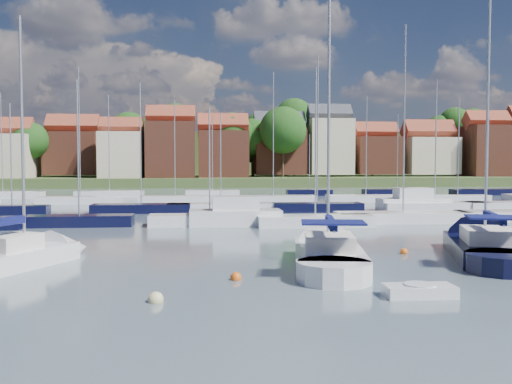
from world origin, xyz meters
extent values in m
plane|color=#44535C|center=(0.00, 40.00, 0.00)|extent=(260.00, 260.00, 0.00)
cube|color=silver|center=(-16.47, 3.78, 0.25)|extent=(4.73, 6.28, 1.20)
cone|color=silver|center=(-14.87, 7.03, 0.25)|extent=(3.42, 3.60, 2.42)
cube|color=silver|center=(-16.65, 3.41, 1.20)|extent=(2.59, 2.92, 0.70)
cylinder|color=#B2B2B7|center=(-16.30, 4.14, 6.23)|extent=(0.14, 0.14, 10.76)
cube|color=silver|center=(-2.09, 2.57, 0.25)|extent=(4.28, 7.82, 1.20)
cone|color=silver|center=(-1.32, 7.14, 0.25)|extent=(3.64, 4.07, 3.09)
cylinder|color=silver|center=(-2.71, -1.09, 0.25)|extent=(3.56, 3.56, 1.20)
cube|color=silver|center=(-2.17, 2.06, 1.20)|extent=(2.65, 3.40, 0.70)
cylinder|color=#B2B2B7|center=(-2.00, 3.07, 7.71)|extent=(0.14, 0.14, 13.73)
cylinder|color=#B2B2B7|center=(-2.35, 1.04, 2.05)|extent=(0.78, 4.08, 0.10)
cube|color=#0E124A|center=(-2.35, 1.04, 2.20)|extent=(0.95, 3.91, 0.35)
cube|color=#0E124A|center=(-2.57, -0.28, 2.35)|extent=(2.90, 2.26, 0.08)
cube|color=black|center=(6.49, 4.06, 0.25)|extent=(5.75, 8.82, 1.20)
cone|color=black|center=(8.06, 8.91, 0.25)|extent=(4.46, 4.82, 3.40)
cylinder|color=black|center=(5.23, 0.17, 0.25)|extent=(4.28, 4.28, 1.20)
cube|color=silver|center=(6.31, 3.52, 1.20)|extent=(3.31, 3.97, 0.70)
cylinder|color=#B2B2B7|center=(6.66, 4.60, 8.58)|extent=(0.14, 0.14, 15.47)
cylinder|color=#B2B2B7|center=(5.96, 2.44, 2.05)|extent=(1.49, 4.35, 0.10)
cube|color=#0E124A|center=(5.96, 2.44, 2.20)|extent=(1.61, 4.19, 0.35)
cube|color=#0E124A|center=(5.51, 1.04, 2.35)|extent=(3.38, 2.83, 0.08)
cube|color=silver|center=(-0.23, -3.80, 0.18)|extent=(2.54, 1.22, 0.49)
cylinder|color=silver|center=(-0.23, -3.80, 0.32)|extent=(1.17, 1.17, 0.32)
sphere|color=beige|center=(-9.65, -3.65, 0.00)|extent=(0.54, 0.54, 0.54)
sphere|color=#D85914|center=(-6.62, -0.19, 0.00)|extent=(0.46, 0.46, 0.46)
sphere|color=#D85914|center=(2.68, 5.54, 0.00)|extent=(0.42, 0.42, 0.42)
cube|color=black|center=(-17.11, 20.54, 0.35)|extent=(8.01, 2.24, 1.00)
cylinder|color=#B2B2B7|center=(-17.11, 20.54, 5.93)|extent=(0.12, 0.12, 10.16)
cube|color=silver|center=(-7.27, 20.20, 0.35)|extent=(9.22, 2.58, 1.00)
cylinder|color=#B2B2B7|center=(-7.27, 20.20, 4.94)|extent=(0.12, 0.12, 8.18)
cube|color=silver|center=(0.63, 18.61, 0.35)|extent=(8.78, 2.46, 1.00)
cylinder|color=#B2B2B7|center=(0.63, 18.61, 6.38)|extent=(0.12, 0.12, 11.06)
cube|color=silver|center=(8.23, 20.67, 0.35)|extent=(10.79, 3.02, 1.00)
cylinder|color=#B2B2B7|center=(8.23, 20.67, 8.29)|extent=(0.12, 0.12, 14.87)
cube|color=silver|center=(-5.31, 20.00, 0.50)|extent=(7.00, 2.60, 1.40)
cube|color=silver|center=(-5.31, 20.00, 1.60)|extent=(3.50, 2.20, 1.30)
cube|color=black|center=(-25.24, 30.99, 0.35)|extent=(6.54, 1.83, 1.00)
cylinder|color=#B2B2B7|center=(-25.24, 30.99, 5.53)|extent=(0.12, 0.12, 9.37)
cube|color=black|center=(-13.55, 31.64, 0.35)|extent=(9.30, 2.60, 1.00)
cylinder|color=#B2B2B7|center=(-13.55, 31.64, 6.59)|extent=(0.12, 0.12, 11.48)
cube|color=silver|center=(-5.94, 32.01, 0.35)|extent=(10.40, 2.91, 1.00)
cylinder|color=#B2B2B7|center=(-5.94, 32.01, 5.24)|extent=(0.12, 0.12, 8.77)
cube|color=black|center=(3.48, 31.28, 0.35)|extent=(8.80, 2.46, 1.00)
cylinder|color=#B2B2B7|center=(3.48, 31.28, 8.01)|extent=(0.12, 0.12, 14.33)
cube|color=silver|center=(15.40, 31.16, 0.35)|extent=(10.73, 3.00, 1.00)
cylinder|color=#B2B2B7|center=(15.40, 31.16, 6.92)|extent=(0.12, 0.12, 12.14)
cube|color=silver|center=(13.46, 32.00, 0.50)|extent=(7.00, 2.60, 1.40)
cube|color=silver|center=(13.46, 32.00, 1.60)|extent=(3.50, 2.20, 1.30)
cube|color=silver|center=(-21.71, 44.21, 0.35)|extent=(9.71, 2.72, 1.00)
cylinder|color=#B2B2B7|center=(-21.71, 44.21, 8.29)|extent=(0.12, 0.12, 14.88)
cube|color=silver|center=(-10.84, 44.51, 0.35)|extent=(8.49, 2.38, 1.00)
cylinder|color=#B2B2B7|center=(-10.84, 44.51, 6.51)|extent=(0.12, 0.12, 11.31)
cube|color=silver|center=(0.79, 43.78, 0.35)|extent=(10.16, 2.85, 1.00)
cylinder|color=#B2B2B7|center=(0.79, 43.78, 8.15)|extent=(0.12, 0.12, 14.59)
cube|color=silver|center=(12.17, 43.90, 0.35)|extent=(9.53, 2.67, 1.00)
cylinder|color=#B2B2B7|center=(12.17, 43.90, 6.81)|extent=(0.12, 0.12, 11.91)
cube|color=silver|center=(23.16, 42.50, 0.35)|extent=(7.62, 2.13, 1.00)
cylinder|color=#B2B2B7|center=(23.16, 42.50, 6.91)|extent=(0.12, 0.12, 12.13)
cube|color=silver|center=(-34.13, 55.68, 0.35)|extent=(10.37, 2.90, 1.00)
cylinder|color=#B2B2B7|center=(-34.13, 55.68, 7.45)|extent=(0.12, 0.12, 13.20)
cube|color=silver|center=(-20.26, 56.56, 0.35)|extent=(9.24, 2.59, 1.00)
cylinder|color=#B2B2B7|center=(-20.26, 56.56, 7.43)|extent=(0.12, 0.12, 13.17)
cube|color=silver|center=(-6.08, 57.30, 0.35)|extent=(7.57, 2.12, 1.00)
cylinder|color=#B2B2B7|center=(-6.08, 57.30, 5.97)|extent=(0.12, 0.12, 10.24)
cube|color=black|center=(7.88, 57.47, 0.35)|extent=(6.58, 1.84, 1.00)
cylinder|color=#B2B2B7|center=(7.88, 57.47, 4.85)|extent=(0.12, 0.12, 8.01)
cube|color=black|center=(20.94, 57.40, 0.35)|extent=(9.92, 2.78, 1.00)
cylinder|color=#B2B2B7|center=(20.94, 57.40, 6.31)|extent=(0.12, 0.12, 10.92)
cube|color=black|center=(34.28, 56.37, 0.35)|extent=(10.55, 2.95, 1.00)
cylinder|color=#B2B2B7|center=(34.28, 56.37, 6.61)|extent=(0.12, 0.12, 11.51)
cube|color=#43542A|center=(0.00, 117.00, 0.30)|extent=(200.00, 70.00, 3.00)
cube|color=#43542A|center=(0.00, 142.00, 5.00)|extent=(200.00, 60.00, 14.00)
cube|color=beige|center=(-44.83, 92.19, 5.88)|extent=(9.35, 10.04, 8.56)
cube|color=brown|center=(-44.83, 92.19, 11.30)|extent=(9.54, 4.63, 4.63)
cube|color=brown|center=(-33.65, 97.79, 6.56)|extent=(10.37, 9.97, 8.73)
cube|color=brown|center=(-33.65, 97.79, 12.20)|extent=(10.57, 5.13, 5.13)
cube|color=beige|center=(-22.74, 89.00, 6.08)|extent=(8.09, 8.80, 8.96)
cube|color=brown|center=(-22.74, 89.00, 11.55)|extent=(8.25, 4.00, 4.00)
cube|color=brown|center=(-13.35, 89.94, 7.08)|extent=(9.36, 10.17, 10.97)
cube|color=brown|center=(-13.35, 89.94, 13.72)|extent=(9.54, 4.63, 4.63)
cube|color=brown|center=(-3.04, 91.65, 6.31)|extent=(9.90, 8.56, 9.42)
cube|color=brown|center=(-3.04, 91.65, 12.23)|extent=(10.10, 4.90, 4.90)
cube|color=brown|center=(9.10, 96.65, 6.95)|extent=(10.59, 8.93, 9.49)
cube|color=#383A42|center=(9.10, 96.65, 12.99)|extent=(10.80, 5.24, 5.24)
cube|color=beige|center=(19.71, 95.80, 8.02)|extent=(9.01, 8.61, 11.65)
cube|color=#383A42|center=(19.71, 95.80, 14.95)|extent=(9.19, 4.46, 4.46)
cube|color=brown|center=(30.17, 97.00, 6.20)|extent=(9.10, 9.34, 8.00)
cube|color=brown|center=(30.17, 97.00, 11.32)|extent=(9.28, 4.50, 4.50)
cube|color=beige|center=(41.95, 96.59, 6.14)|extent=(10.86, 9.59, 7.88)
cube|color=brown|center=(41.95, 96.59, 11.41)|extent=(11.07, 5.37, 5.37)
cube|color=brown|center=(53.76, 93.92, 7.09)|extent=(9.18, 9.96, 10.97)
cube|color=brown|center=(53.76, 93.92, 13.70)|extent=(9.36, 4.54, 4.54)
cylinder|color=#382619|center=(56.77, 115.51, 8.51)|extent=(0.50, 0.50, 4.47)
sphere|color=#29581B|center=(56.77, 115.51, 14.58)|extent=(8.18, 8.18, 8.18)
cylinder|color=#382619|center=(3.46, 95.93, 3.83)|extent=(0.50, 0.50, 4.46)
sphere|color=#29581B|center=(3.46, 95.93, 9.88)|extent=(8.15, 8.15, 8.15)
cylinder|color=#382619|center=(15.22, 113.68, 8.58)|extent=(0.50, 0.50, 5.15)
sphere|color=#29581B|center=(15.22, 113.68, 15.56)|extent=(9.41, 9.41, 9.41)
cylinder|color=#382619|center=(-13.54, 116.31, 8.68)|extent=(0.50, 0.50, 4.56)
sphere|color=#29581B|center=(-13.54, 116.31, 14.87)|extent=(8.34, 8.34, 8.34)
cylinder|color=#382619|center=(-23.24, 105.25, 4.18)|extent=(0.50, 0.50, 5.15)
sphere|color=#29581B|center=(-23.24, 105.25, 11.17)|extent=(9.42, 9.42, 9.42)
cylinder|color=#382619|center=(-38.67, 107.32, 6.76)|extent=(0.50, 0.50, 3.42)
sphere|color=#29581B|center=(-38.67, 107.32, 11.40)|extent=(6.26, 6.26, 6.26)
cylinder|color=#382619|center=(13.76, 104.71, 3.48)|extent=(0.50, 0.50, 3.77)
sphere|color=#29581B|center=(13.76, 104.71, 8.60)|extent=(6.89, 6.89, 6.89)
cylinder|color=#382619|center=(9.05, 90.94, 4.21)|extent=(0.50, 0.50, 5.21)
sphere|color=#29581B|center=(9.05, 90.94, 11.28)|extent=(9.53, 9.53, 9.53)
cylinder|color=#382619|center=(61.93, 101.62, 3.09)|extent=(0.50, 0.50, 2.97)
sphere|color=#29581B|center=(61.93, 101.62, 7.12)|extent=(5.44, 5.44, 5.44)
cylinder|color=#382619|center=(-1.15, 93.75, 4.02)|extent=(0.50, 0.50, 4.84)
sphere|color=#29581B|center=(-1.15, 93.75, 10.59)|extent=(8.85, 8.85, 8.85)
cylinder|color=#382619|center=(52.68, 115.72, 8.17)|extent=(0.50, 0.50, 3.72)
sphere|color=#29581B|center=(52.68, 115.72, 13.21)|extent=(6.80, 6.80, 6.80)
cylinder|color=#382619|center=(54.05, 94.13, 3.62)|extent=(0.50, 0.50, 4.05)
sphere|color=#29581B|center=(54.05, 94.13, 9.11)|extent=(7.40, 7.40, 7.40)
cylinder|color=#382619|center=(-40.96, 92.79, 3.60)|extent=(0.50, 0.50, 4.00)
sphere|color=#29581B|center=(-40.96, 92.79, 9.04)|extent=(7.32, 7.32, 7.32)
cylinder|color=#382619|center=(6.84, 113.29, 7.91)|extent=(0.50, 0.50, 3.93)
sphere|color=#29581B|center=(6.84, 113.29, 13.24)|extent=(7.19, 7.19, 7.19)
cylinder|color=#382619|center=(30.65, 100.17, 3.51)|extent=(0.50, 0.50, 3.82)
sphere|color=#29581B|center=(30.65, 100.17, 8.70)|extent=(6.99, 6.99, 6.99)
cylinder|color=#382619|center=(-17.44, 93.12, 3.34)|extent=(0.50, 0.50, 3.48)
sphere|color=#29581B|center=(-17.44, 93.12, 8.07)|extent=(6.37, 6.37, 6.37)
cylinder|color=#382619|center=(57.51, 102.81, 3.09)|extent=(0.50, 0.50, 2.99)
sphere|color=#29581B|center=(57.51, 102.81, 7.14)|extent=(5.46, 5.46, 5.46)
cylinder|color=#382619|center=(3.61, 99.04, 3.22)|extent=(0.50, 0.50, 3.25)
sphere|color=#29581B|center=(3.61, 99.04, 7.63)|extent=(5.94, 5.94, 5.94)
cylinder|color=#382619|center=(-3.05, 100.73, 3.09)|extent=(0.50, 0.50, 2.98)
sphere|color=#29581B|center=(-3.05, 100.73, 7.14)|extent=(5.46, 5.46, 5.46)
cylinder|color=#382619|center=(64.66, 121.74, 9.36)|extent=(0.50, 0.50, 4.29)
sphere|color=#29581B|center=(64.66, 121.74, 15.17)|extent=(7.84, 7.84, 7.84)
camera|label=1|loc=(-8.18, -23.45, 4.87)|focal=40.00mm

